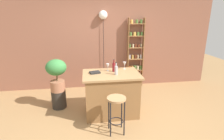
{
  "coord_description": "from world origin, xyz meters",
  "views": [
    {
      "loc": [
        -0.5,
        -3.3,
        2.12
      ],
      "look_at": [
        0.05,
        0.55,
        0.92
      ],
      "focal_mm": 29.37,
      "sensor_mm": 36.0,
      "label": 1
    }
  ],
  "objects_px": {
    "spice_shelf": "(135,53)",
    "bottle_soda_blue": "(116,70)",
    "bottle_sauce_amber": "(114,67)",
    "cookbook": "(95,72)",
    "bar_stool": "(116,107)",
    "wine_glass_center": "(125,64)",
    "plant_stool": "(59,99)",
    "pendant_globe_light": "(103,16)",
    "wine_glass_left": "(108,66)",
    "potted_plant": "(56,72)"
  },
  "relations": [
    {
      "from": "bottle_sauce_amber",
      "to": "cookbook",
      "type": "relative_size",
      "value": 1.27
    },
    {
      "from": "bar_stool",
      "to": "wine_glass_center",
      "type": "bearing_deg",
      "value": 70.59
    },
    {
      "from": "cookbook",
      "to": "wine_glass_left",
      "type": "bearing_deg",
      "value": 5.8
    },
    {
      "from": "cookbook",
      "to": "pendant_globe_light",
      "type": "xyz_separation_m",
      "value": [
        0.33,
        1.47,
        1.12
      ]
    },
    {
      "from": "bottle_sauce_amber",
      "to": "cookbook",
      "type": "distance_m",
      "value": 0.43
    },
    {
      "from": "cookbook",
      "to": "pendant_globe_light",
      "type": "bearing_deg",
      "value": 60.35
    },
    {
      "from": "potted_plant",
      "to": "bottle_sauce_amber",
      "type": "height_order",
      "value": "bottle_sauce_amber"
    },
    {
      "from": "plant_stool",
      "to": "potted_plant",
      "type": "xyz_separation_m",
      "value": [
        0.0,
        0.0,
        0.65
      ]
    },
    {
      "from": "bar_stool",
      "to": "wine_glass_left",
      "type": "xyz_separation_m",
      "value": [
        -0.04,
        0.89,
        0.52
      ]
    },
    {
      "from": "spice_shelf",
      "to": "wine_glass_left",
      "type": "bearing_deg",
      "value": -126.42
    },
    {
      "from": "spice_shelf",
      "to": "wine_glass_center",
      "type": "bearing_deg",
      "value": -115.44
    },
    {
      "from": "spice_shelf",
      "to": "bottle_sauce_amber",
      "type": "xyz_separation_m",
      "value": [
        -0.85,
        -1.37,
        -0.01
      ]
    },
    {
      "from": "bottle_soda_blue",
      "to": "pendant_globe_light",
      "type": "height_order",
      "value": "pendant_globe_light"
    },
    {
      "from": "potted_plant",
      "to": "bottle_sauce_amber",
      "type": "distance_m",
      "value": 1.29
    },
    {
      "from": "wine_glass_center",
      "to": "pendant_globe_light",
      "type": "xyz_separation_m",
      "value": [
        -0.35,
        1.25,
        1.03
      ]
    },
    {
      "from": "potted_plant",
      "to": "bottle_sauce_amber",
      "type": "xyz_separation_m",
      "value": [
        1.25,
        -0.29,
        0.16
      ]
    },
    {
      "from": "bottle_sauce_amber",
      "to": "wine_glass_center",
      "type": "relative_size",
      "value": 1.63
    },
    {
      "from": "bar_stool",
      "to": "cookbook",
      "type": "xyz_separation_m",
      "value": [
        -0.34,
        0.77,
        0.42
      ]
    },
    {
      "from": "bottle_sauce_amber",
      "to": "spice_shelf",
      "type": "bearing_deg",
      "value": 58.3
    },
    {
      "from": "potted_plant",
      "to": "bottle_soda_blue",
      "type": "relative_size",
      "value": 2.83
    },
    {
      "from": "bottle_soda_blue",
      "to": "cookbook",
      "type": "distance_m",
      "value": 0.46
    },
    {
      "from": "spice_shelf",
      "to": "bottle_soda_blue",
      "type": "distance_m",
      "value": 1.79
    },
    {
      "from": "wine_glass_left",
      "to": "pendant_globe_light",
      "type": "distance_m",
      "value": 1.7
    },
    {
      "from": "plant_stool",
      "to": "pendant_globe_light",
      "type": "height_order",
      "value": "pendant_globe_light"
    },
    {
      "from": "potted_plant",
      "to": "wine_glass_left",
      "type": "height_order",
      "value": "potted_plant"
    },
    {
      "from": "bar_stool",
      "to": "plant_stool",
      "type": "xyz_separation_m",
      "value": [
        -1.17,
        1.12,
        -0.31
      ]
    },
    {
      "from": "cookbook",
      "to": "pendant_globe_light",
      "type": "distance_m",
      "value": 1.88
    },
    {
      "from": "spice_shelf",
      "to": "potted_plant",
      "type": "xyz_separation_m",
      "value": [
        -2.1,
        -1.08,
        -0.17
      ]
    },
    {
      "from": "spice_shelf",
      "to": "cookbook",
      "type": "distance_m",
      "value": 1.91
    },
    {
      "from": "bar_stool",
      "to": "spice_shelf",
      "type": "bearing_deg",
      "value": 67.19
    },
    {
      "from": "spice_shelf",
      "to": "wine_glass_left",
      "type": "height_order",
      "value": "spice_shelf"
    },
    {
      "from": "bottle_soda_blue",
      "to": "wine_glass_left",
      "type": "xyz_separation_m",
      "value": [
        -0.14,
        0.27,
        0.02
      ]
    },
    {
      "from": "wine_glass_left",
      "to": "spice_shelf",
      "type": "bearing_deg",
      "value": 53.58
    },
    {
      "from": "plant_stool",
      "to": "spice_shelf",
      "type": "bearing_deg",
      "value": 27.33
    },
    {
      "from": "spice_shelf",
      "to": "wine_glass_center",
      "type": "relative_size",
      "value": 12.29
    },
    {
      "from": "spice_shelf",
      "to": "wine_glass_center",
      "type": "distance_m",
      "value": 1.35
    },
    {
      "from": "wine_glass_left",
      "to": "bottle_soda_blue",
      "type": "bearing_deg",
      "value": -62.93
    },
    {
      "from": "potted_plant",
      "to": "bottle_soda_blue",
      "type": "xyz_separation_m",
      "value": [
        1.27,
        -0.5,
        0.16
      ]
    },
    {
      "from": "plant_stool",
      "to": "bottle_sauce_amber",
      "type": "xyz_separation_m",
      "value": [
        1.25,
        -0.29,
        0.81
      ]
    },
    {
      "from": "bottle_sauce_amber",
      "to": "wine_glass_left",
      "type": "height_order",
      "value": "bottle_sauce_amber"
    },
    {
      "from": "spice_shelf",
      "to": "pendant_globe_light",
      "type": "xyz_separation_m",
      "value": [
        -0.93,
        0.04,
        1.03
      ]
    },
    {
      "from": "bar_stool",
      "to": "spice_shelf",
      "type": "xyz_separation_m",
      "value": [
        0.93,
        2.2,
        0.51
      ]
    },
    {
      "from": "bar_stool",
      "to": "plant_stool",
      "type": "height_order",
      "value": "bar_stool"
    },
    {
      "from": "bar_stool",
      "to": "wine_glass_center",
      "type": "xyz_separation_m",
      "value": [
        0.35,
        0.99,
        0.52
      ]
    },
    {
      "from": "bottle_soda_blue",
      "to": "wine_glass_left",
      "type": "bearing_deg",
      "value": 117.07
    },
    {
      "from": "plant_stool",
      "to": "cookbook",
      "type": "bearing_deg",
      "value": -22.79
    },
    {
      "from": "bottle_sauce_amber",
      "to": "pendant_globe_light",
      "type": "bearing_deg",
      "value": 93.32
    },
    {
      "from": "bar_stool",
      "to": "wine_glass_center",
      "type": "relative_size",
      "value": 4.28
    },
    {
      "from": "bar_stool",
      "to": "pendant_globe_light",
      "type": "height_order",
      "value": "pendant_globe_light"
    },
    {
      "from": "spice_shelf",
      "to": "bar_stool",
      "type": "bearing_deg",
      "value": -112.81
    }
  ]
}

